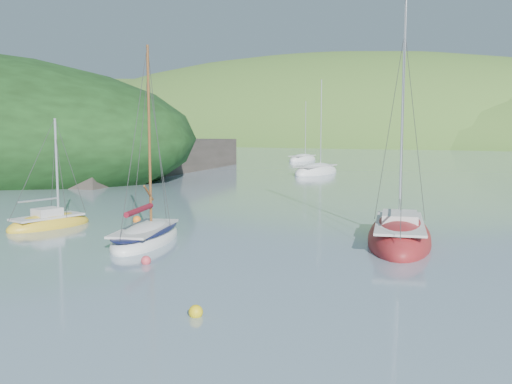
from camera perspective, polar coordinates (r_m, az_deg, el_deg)
The scene contains 8 objects.
ground at distance 20.76m, azimuth -9.86°, elevation -7.84°, with size 700.00×700.00×0.00m, color slate.
shoreline_hills at distance 189.58m, azimuth 21.55°, elevation 4.52°, with size 690.00×135.00×56.00m.
daysailer_white at distance 25.99m, azimuth -10.97°, elevation -4.47°, with size 4.09×6.49×9.37m.
sloop_red at distance 26.09m, azimuth 14.13°, elevation -4.49°, with size 4.65×8.40×11.79m.
sailboat_yellow at distance 31.14m, azimuth -19.97°, elevation -3.03°, with size 2.61×4.84×6.09m.
distant_sloop_a at distance 62.63m, azimuth 6.04°, elevation 1.97°, with size 3.75×8.11×11.16m.
distant_sloop_c at distance 86.72m, azimuth 4.68°, elevation 3.23°, with size 3.07×7.06×9.80m.
mooring_buoys at distance 24.02m, azimuth 2.06°, elevation -5.49°, with size 19.47×14.99×0.45m.
Camera 1 is at (12.46, -15.80, 5.11)m, focal length 40.00 mm.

